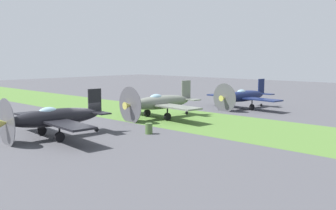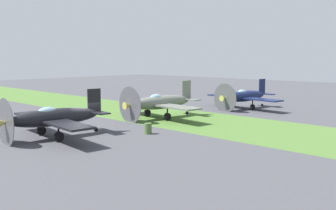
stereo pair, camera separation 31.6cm
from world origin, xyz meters
name	(u,v)px [view 2 (the right image)]	position (x,y,z in m)	size (l,w,h in m)	color
ground_plane	(83,132)	(0.00, 0.00, 0.00)	(160.00, 160.00, 0.00)	#424247
grass_verge	(173,117)	(0.00, -11.36, 0.00)	(120.00, 11.00, 0.01)	#476B2D
airplane_lead	(54,117)	(-0.37, 2.85, 1.61)	(10.83, 8.58, 3.85)	black
airplane_wingman	(160,102)	(0.48, -9.80, 1.66)	(11.16, 8.84, 3.96)	slate
airplane_trail	(244,96)	(-1.85, -22.18, 1.56)	(10.51, 8.34, 3.73)	#141E47
fuel_drum	(148,129)	(-4.64, -3.28, 0.45)	(0.60, 0.60, 0.90)	#476633
supply_crate	(32,121)	(6.79, 1.07, 0.32)	(0.90, 0.90, 0.64)	olive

